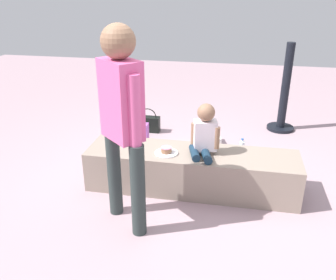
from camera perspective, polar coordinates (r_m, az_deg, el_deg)
ground_plane at (r=3.62m, az=3.61°, el=-7.52°), size 12.00×12.00×0.00m
concrete_ledge at (r=3.53m, az=3.69°, el=-4.81°), size 2.01×0.51×0.39m
child_seated at (r=3.33m, az=5.76°, el=1.14°), size 0.29×0.34×0.48m
adult_standing at (r=2.72m, az=-7.25°, el=4.22°), size 0.39×0.37×1.62m
cake_plate at (r=3.40m, az=-0.26°, el=-1.79°), size 0.22×0.22×0.07m
gift_bag at (r=4.48m, az=-4.69°, el=0.92°), size 0.25×0.12×0.33m
railing_post at (r=5.10m, az=17.76°, el=6.28°), size 0.36×0.36×1.17m
water_bottle_near_gift at (r=4.37m, az=11.51°, el=-0.99°), size 0.06×0.06×0.19m
party_cup_red at (r=4.23m, az=3.98°, el=-2.00°), size 0.07×0.07×0.09m
cake_box_white at (r=4.51m, az=6.09°, el=0.01°), size 0.38×0.39×0.15m
handbag_black_leather at (r=4.90m, az=-3.17°, el=2.61°), size 0.32×0.12×0.33m
handbag_brown_canvas at (r=4.07m, az=-6.07°, el=-1.95°), size 0.26×0.13×0.33m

